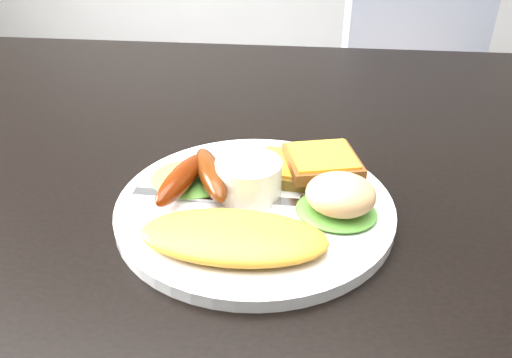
{
  "coord_description": "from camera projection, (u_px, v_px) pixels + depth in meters",
  "views": [
    {
      "loc": [
        0.06,
        -0.59,
        1.04
      ],
      "look_at": [
        0.02,
        -0.17,
        0.78
      ],
      "focal_mm": 35.0,
      "sensor_mm": 36.0,
      "label": 1
    }
  ],
  "objects": [
    {
      "name": "omelette",
      "position": [
        233.0,
        236.0,
        0.43
      ],
      "size": [
        0.17,
        0.08,
        0.02
      ],
      "primitive_type": "ellipsoid",
      "rotation": [
        0.0,
        0.0,
        -0.01
      ],
      "color": "gold",
      "rests_on": "plate"
    },
    {
      "name": "dining_chair",
      "position": [
        421.0,
        118.0,
        1.42
      ],
      "size": [
        0.61,
        0.61,
        0.06
      ],
      "primitive_type": "cube",
      "rotation": [
        0.0,
        0.0,
        0.34
      ],
      "color": "tan",
      "rests_on": "ground"
    },
    {
      "name": "fork",
      "position": [
        215.0,
        198.0,
        0.5
      ],
      "size": [
        0.17,
        0.02,
        0.0
      ],
      "primitive_type": "cube",
      "rotation": [
        0.0,
        0.0,
        -0.02
      ],
      "color": "#ADAFB7",
      "rests_on": "plate"
    },
    {
      "name": "ramekin",
      "position": [
        249.0,
        179.0,
        0.5
      ],
      "size": [
        0.07,
        0.07,
        0.04
      ],
      "primitive_type": "cylinder",
      "rotation": [
        0.0,
        0.0,
        -0.02
      ],
      "color": "white",
      "rests_on": "plate"
    },
    {
      "name": "dining_table",
      "position": [
        258.0,
        146.0,
        0.67
      ],
      "size": [
        1.2,
        0.8,
        0.04
      ],
      "primitive_type": "cube",
      "color": "black",
      "rests_on": "ground"
    },
    {
      "name": "lettuce_right",
      "position": [
        336.0,
        211.0,
        0.47
      ],
      "size": [
        0.1,
        0.09,
        0.01
      ],
      "primitive_type": "ellipsoid",
      "rotation": [
        0.0,
        0.0,
        -0.3
      ],
      "color": "#329025",
      "rests_on": "plate"
    },
    {
      "name": "toast_a",
      "position": [
        293.0,
        169.0,
        0.54
      ],
      "size": [
        0.08,
        0.08,
        0.01
      ],
      "primitive_type": "cube",
      "rotation": [
        0.0,
        0.0,
        -0.08
      ],
      "color": "olive",
      "rests_on": "plate"
    },
    {
      "name": "sausage_a",
      "position": [
        181.0,
        179.0,
        0.49
      ],
      "size": [
        0.04,
        0.1,
        0.02
      ],
      "primitive_type": "ellipsoid",
      "rotation": [
        0.0,
        0.0,
        -0.21
      ],
      "color": "maroon",
      "rests_on": "lettuce_left"
    },
    {
      "name": "plate",
      "position": [
        255.0,
        206.0,
        0.5
      ],
      "size": [
        0.27,
        0.27,
        0.01
      ],
      "primitive_type": "cylinder",
      "color": "white",
      "rests_on": "dining_table"
    },
    {
      "name": "sausage_b",
      "position": [
        211.0,
        174.0,
        0.5
      ],
      "size": [
        0.06,
        0.1,
        0.03
      ],
      "primitive_type": "ellipsoid",
      "rotation": [
        0.0,
        0.0,
        0.39
      ],
      "color": "#5D2605",
      "rests_on": "lettuce_left"
    },
    {
      "name": "lettuce_left",
      "position": [
        190.0,
        178.0,
        0.52
      ],
      "size": [
        0.11,
        0.1,
        0.01
      ],
      "primitive_type": "ellipsoid",
      "rotation": [
        0.0,
        0.0,
        -0.35
      ],
      "color": "#408931",
      "rests_on": "plate"
    },
    {
      "name": "toast_b",
      "position": [
        322.0,
        162.0,
        0.52
      ],
      "size": [
        0.09,
        0.09,
        0.01
      ],
      "primitive_type": "cube",
      "rotation": [
        0.0,
        0.0,
        0.25
      ],
      "color": "brown",
      "rests_on": "toast_a"
    },
    {
      "name": "potato_salad",
      "position": [
        341.0,
        194.0,
        0.46
      ],
      "size": [
        0.07,
        0.06,
        0.04
      ],
      "primitive_type": "ellipsoid",
      "rotation": [
        0.0,
        0.0,
        -0.05
      ],
      "color": "beige",
      "rests_on": "lettuce_right"
    }
  ]
}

